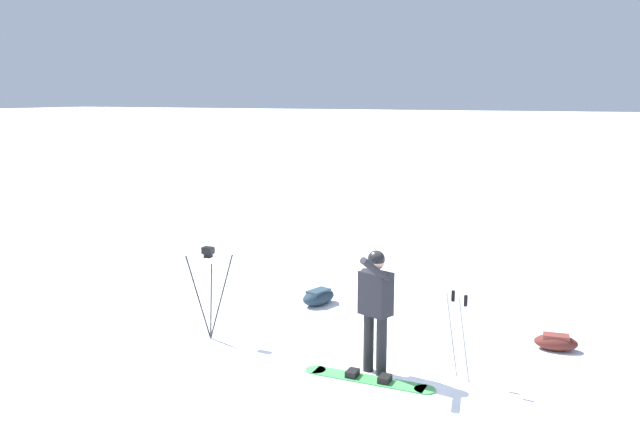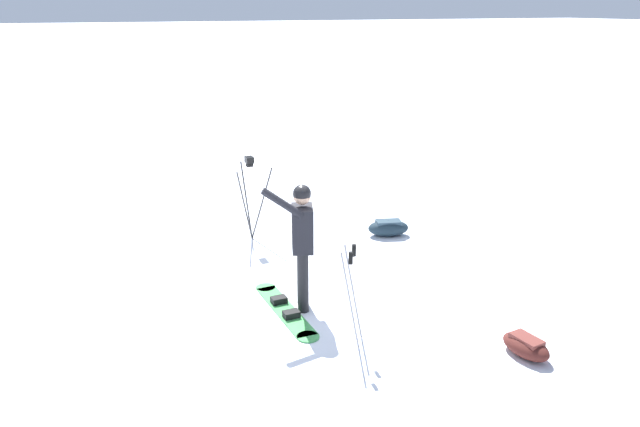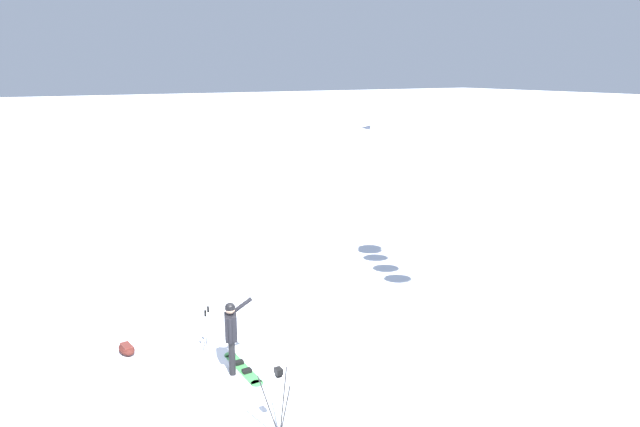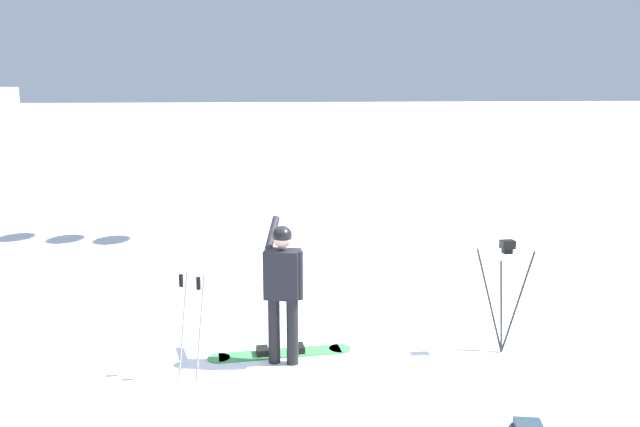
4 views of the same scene
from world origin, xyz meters
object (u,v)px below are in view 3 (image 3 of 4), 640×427
object	(u,v)px
camera_tripod	(279,389)
ski_poles	(207,324)
snowboard	(243,368)
gear_bag_large	(127,349)
snowboarder	(231,330)

from	to	relation	value
camera_tripod	ski_poles	xyz separation A→B (m)	(0.03, -3.71, -0.23)
snowboard	camera_tripod	distance (m)	2.88
ski_poles	snowboard	bearing A→B (deg)	112.84
gear_bag_large	camera_tripod	distance (m)	5.12
camera_tripod	snowboard	bearing A→B (deg)	-98.52
ski_poles	snowboarder	bearing A→B (deg)	100.31
snowboard	camera_tripod	size ratio (longest dim) A/B	1.24
snowboarder	camera_tripod	distance (m)	2.67
camera_tripod	snowboarder	bearing A→B (deg)	-93.35
snowboard	camera_tripod	xyz separation A→B (m)	(0.40, 2.68, 0.98)
camera_tripod	ski_poles	size ratio (longest dim) A/B	1.21
gear_bag_large	camera_tripod	bearing A→B (deg)	109.70
snowboarder	camera_tripod	world-z (taller)	snowboarder
snowboard	ski_poles	xyz separation A→B (m)	(0.44, -1.03, 0.75)
snowboarder	gear_bag_large	size ratio (longest dim) A/B	2.62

